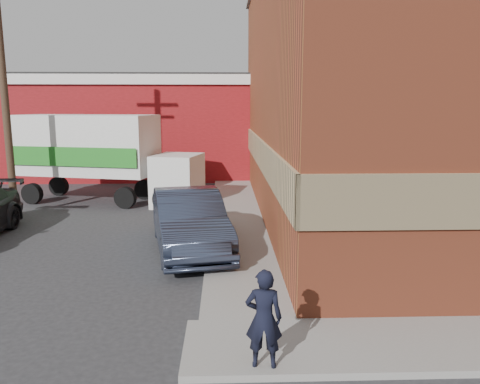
# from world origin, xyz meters

# --- Properties ---
(ground) EXTENTS (90.00, 90.00, 0.00)m
(ground) POSITION_xyz_m (0.00, 0.00, 0.00)
(ground) COLOR #28282B
(ground) RESTS_ON ground
(brick_building) EXTENTS (14.25, 18.25, 9.36)m
(brick_building) POSITION_xyz_m (8.50, 9.00, 4.68)
(brick_building) COLOR #A04429
(brick_building) RESTS_ON ground
(sidewalk_west) EXTENTS (1.80, 18.00, 0.12)m
(sidewalk_west) POSITION_xyz_m (0.60, 9.00, 0.06)
(sidewalk_west) COLOR gray
(sidewalk_west) RESTS_ON ground
(warehouse) EXTENTS (16.30, 8.30, 5.60)m
(warehouse) POSITION_xyz_m (-6.00, 20.00, 2.81)
(warehouse) COLOR maroon
(warehouse) RESTS_ON ground
(utility_pole) EXTENTS (2.00, 0.26, 9.00)m
(utility_pole) POSITION_xyz_m (-7.50, 9.00, 4.75)
(utility_pole) COLOR #463223
(utility_pole) RESTS_ON ground
(man) EXTENTS (0.59, 0.42, 1.52)m
(man) POSITION_xyz_m (0.75, -1.55, 0.88)
(man) COLOR black
(man) RESTS_ON sidewalk_south
(sedan) EXTENTS (2.71, 5.28, 1.66)m
(sedan) POSITION_xyz_m (-0.80, 4.61, 0.83)
(sedan) COLOR #2C3449
(sedan) RESTS_ON ground
(box_truck) EXTENTS (7.59, 3.85, 3.60)m
(box_truck) POSITION_xyz_m (-4.79, 11.33, 2.07)
(box_truck) COLOR white
(box_truck) RESTS_ON ground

